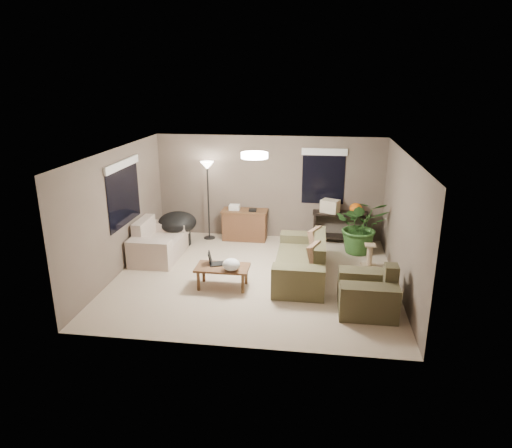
# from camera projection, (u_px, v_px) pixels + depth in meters

# --- Properties ---
(room_shell) EXTENTS (5.50, 5.50, 5.50)m
(room_shell) POSITION_uv_depth(u_px,v_px,m) (255.00, 217.00, 8.74)
(room_shell) COLOR #BFAA8E
(room_shell) RESTS_ON ground
(main_sofa) EXTENTS (0.95, 2.20, 0.85)m
(main_sofa) POSITION_uv_depth(u_px,v_px,m) (303.00, 263.00, 9.04)
(main_sofa) COLOR #4D482E
(main_sofa) RESTS_ON ground
(throw_pillows) EXTENTS (0.40, 1.40, 0.47)m
(throw_pillows) POSITION_uv_depth(u_px,v_px,m) (316.00, 247.00, 8.90)
(throw_pillows) COLOR #8C7251
(throw_pillows) RESTS_ON main_sofa
(loveseat) EXTENTS (0.90, 1.60, 0.85)m
(loveseat) POSITION_uv_depth(u_px,v_px,m) (158.00, 244.00, 10.08)
(loveseat) COLOR beige
(loveseat) RESTS_ON ground
(armchair) EXTENTS (0.95, 1.00, 0.85)m
(armchair) POSITION_uv_depth(u_px,v_px,m) (368.00, 294.00, 7.74)
(armchair) COLOR #48422B
(armchair) RESTS_ON ground
(coffee_table) EXTENTS (1.00, 0.55, 0.42)m
(coffee_table) POSITION_uv_depth(u_px,v_px,m) (222.00, 270.00, 8.58)
(coffee_table) COLOR brown
(coffee_table) RESTS_ON ground
(laptop) EXTENTS (0.41, 0.33, 0.24)m
(laptop) POSITION_uv_depth(u_px,v_px,m) (215.00, 261.00, 8.65)
(laptop) COLOR black
(laptop) RESTS_ON coffee_table
(plastic_bag) EXTENTS (0.34, 0.30, 0.23)m
(plastic_bag) POSITION_uv_depth(u_px,v_px,m) (231.00, 265.00, 8.35)
(plastic_bag) COLOR white
(plastic_bag) RESTS_ON coffee_table
(desk) EXTENTS (1.10, 0.50, 0.75)m
(desk) POSITION_uv_depth(u_px,v_px,m) (245.00, 225.00, 11.12)
(desk) COLOR brown
(desk) RESTS_ON ground
(desk_papers) EXTENTS (0.68, 0.27, 0.12)m
(desk_papers) POSITION_uv_depth(u_px,v_px,m) (238.00, 208.00, 11.01)
(desk_papers) COLOR silver
(desk_papers) RESTS_ON desk
(console_table) EXTENTS (1.30, 0.40, 0.75)m
(console_table) POSITION_uv_depth(u_px,v_px,m) (340.00, 225.00, 10.90)
(console_table) COLOR black
(console_table) RESTS_ON ground
(pumpkin) EXTENTS (0.38, 0.38, 0.24)m
(pumpkin) POSITION_uv_depth(u_px,v_px,m) (356.00, 208.00, 10.72)
(pumpkin) COLOR orange
(pumpkin) RESTS_ON console_table
(cardboard_box) EXTENTS (0.49, 0.43, 0.30)m
(cardboard_box) POSITION_uv_depth(u_px,v_px,m) (330.00, 206.00, 10.79)
(cardboard_box) COLOR beige
(cardboard_box) RESTS_ON console_table
(papasan_chair) EXTENTS (0.98, 0.98, 0.80)m
(papasan_chair) POSITION_uv_depth(u_px,v_px,m) (177.00, 226.00, 10.75)
(papasan_chair) COLOR black
(papasan_chair) RESTS_ON ground
(floor_lamp) EXTENTS (0.32, 0.32, 1.91)m
(floor_lamp) POSITION_uv_depth(u_px,v_px,m) (207.00, 175.00, 10.83)
(floor_lamp) COLOR black
(floor_lamp) RESTS_ON ground
(ceiling_fixture) EXTENTS (0.50, 0.50, 0.10)m
(ceiling_fixture) POSITION_uv_depth(u_px,v_px,m) (255.00, 155.00, 8.37)
(ceiling_fixture) COLOR white
(ceiling_fixture) RESTS_ON room_shell
(houseplant) EXTENTS (1.14, 1.27, 0.99)m
(houseplant) POSITION_uv_depth(u_px,v_px,m) (361.00, 232.00, 10.25)
(houseplant) COLOR #2D5923
(houseplant) RESTS_ON ground
(cat_scratching_post) EXTENTS (0.32, 0.32, 0.50)m
(cat_scratching_post) POSITION_uv_depth(u_px,v_px,m) (369.00, 257.00, 9.55)
(cat_scratching_post) COLOR tan
(cat_scratching_post) RESTS_ON ground
(window_left) EXTENTS (0.05, 1.56, 1.33)m
(window_left) POSITION_uv_depth(u_px,v_px,m) (123.00, 182.00, 9.21)
(window_left) COLOR black
(window_left) RESTS_ON room_shell
(window_back) EXTENTS (1.06, 0.05, 1.33)m
(window_back) POSITION_uv_depth(u_px,v_px,m) (324.00, 167.00, 10.74)
(window_back) COLOR black
(window_back) RESTS_ON room_shell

